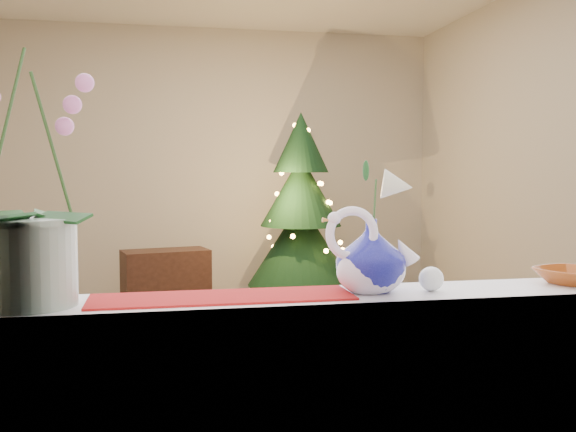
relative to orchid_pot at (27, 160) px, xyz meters
name	(u,v)px	position (x,y,z in m)	size (l,w,h in m)	color
ground	(248,365)	(0.86, 2.38, -1.29)	(5.00, 5.00, 0.00)	#342015
wall_back	(215,163)	(0.86, 4.88, 0.06)	(4.50, 0.10, 2.70)	beige
wall_front	(376,135)	(0.86, -0.12, 0.06)	(4.50, 0.10, 2.70)	beige
wall_right	(564,159)	(3.11, 2.38, 0.06)	(0.10, 5.00, 2.70)	beige
windowsill	(359,300)	(0.86, 0.01, -0.39)	(2.20, 0.26, 0.04)	white
runner	(222,297)	(0.48, 0.01, -0.36)	(0.70, 0.20, 0.01)	maroon
orchid_pot	(27,160)	(0.00, 0.00, 0.00)	(0.25, 0.25, 0.73)	silver
swan	(371,253)	(0.89, -0.01, -0.25)	(0.27, 0.12, 0.23)	white
blue_vase	(371,250)	(0.90, 0.02, -0.25)	(0.23, 0.23, 0.24)	navy
lily	(372,176)	(0.90, 0.02, -0.04)	(0.13, 0.07, 0.18)	beige
paperweight	(431,279)	(1.07, -0.01, -0.33)	(0.07, 0.07, 0.07)	white
amber_dish	(571,277)	(1.53, 0.02, -0.34)	(0.17, 0.17, 0.04)	#8E3F14
xmas_tree	(301,210)	(1.59, 4.09, -0.38)	(0.98, 0.98, 1.80)	black
side_table	(166,281)	(0.35, 4.10, -1.01)	(0.75, 0.37, 0.56)	black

